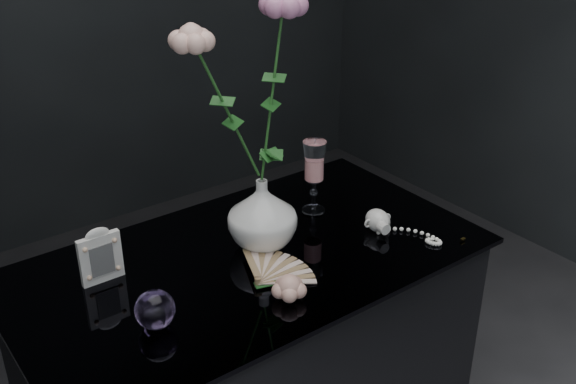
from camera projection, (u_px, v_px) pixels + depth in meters
vase at (262, 214)px, 1.51m from camera, size 0.21×0.21×0.17m
wine_glass at (314, 177)px, 1.66m from camera, size 0.06×0.06×0.19m
picture_frame at (100, 255)px, 1.40m from camera, size 0.09×0.07×0.13m
paperweight at (155, 310)px, 1.27m from camera, size 0.09×0.09×0.08m
paper_fan at (258, 281)px, 1.40m from camera, size 0.26×0.22×0.03m
loose_rose at (289, 287)px, 1.36m from camera, size 0.16×0.19×0.05m
pearl_jar at (378, 220)px, 1.60m from camera, size 0.21×0.22×0.06m
roses at (248, 89)px, 1.36m from camera, size 0.29×0.11×0.46m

